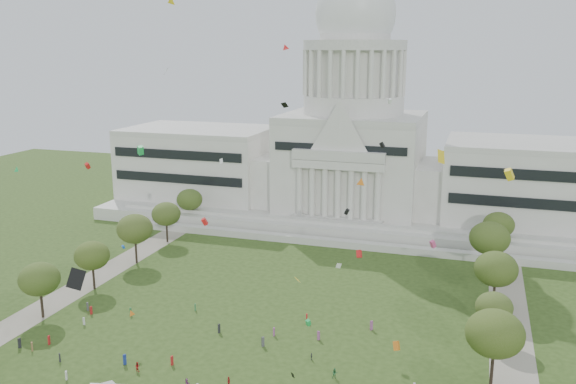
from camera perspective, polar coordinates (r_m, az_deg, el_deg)
capitol at (r=199.85m, az=6.01°, el=3.82°), size 160.00×64.50×91.30m
path_left at (r=150.69m, az=-19.74°, el=-8.88°), size 8.00×160.00×0.04m
path_right at (r=122.74m, az=20.23°, el=-14.13°), size 8.00×160.00×0.04m
row_tree_l_2 at (r=136.81m, az=-22.24°, el=-7.55°), size 8.42×8.42×11.97m
row_tree_r_2 at (r=107.05m, az=18.80°, el=-12.44°), size 9.55×9.55×13.58m
row_tree_l_3 at (r=148.59m, az=-17.87°, el=-5.68°), size 8.12×8.12×11.55m
row_tree_r_3 at (r=123.69m, az=18.73°, el=-10.18°), size 7.01×7.01×9.98m
row_tree_l_4 at (r=162.82m, az=-14.15°, el=-3.35°), size 9.29×9.29×13.21m
row_tree_r_4 at (r=137.43m, az=18.89°, el=-6.83°), size 9.19×9.19×13.06m
row_tree_l_5 at (r=179.00m, az=-11.33°, el=-2.03°), size 8.33×8.33×11.85m
row_tree_r_5 at (r=156.35m, az=18.35°, el=-4.12°), size 9.82×9.82×13.96m
row_tree_l_6 at (r=195.26m, az=-9.20°, el=-0.71°), size 8.19×8.19×11.64m
row_tree_r_6 at (r=174.05m, az=19.11°, el=-2.92°), size 8.42×8.42×11.97m
person_2 at (r=108.44m, az=4.40°, el=-16.57°), size 1.06×0.89×1.87m
person_4 at (r=106.34m, az=-5.57°, el=-17.25°), size 0.79×1.18×1.86m
person_5 at (r=107.20m, az=-9.45°, el=-17.19°), size 1.54×1.31×1.58m
person_8 at (r=113.31m, az=-13.92°, el=-15.58°), size 0.93×0.67×1.77m
person_10 at (r=113.86m, az=2.21°, el=-15.13°), size 0.66×0.90×1.37m
distant_crowd at (r=120.27m, az=-10.58°, el=-13.62°), size 62.19×37.53×1.95m
kite_swarm at (r=104.32m, az=-4.74°, el=-2.14°), size 85.90×102.09×60.38m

